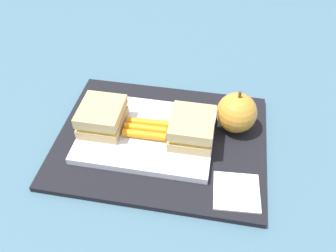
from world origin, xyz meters
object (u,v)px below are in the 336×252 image
Objects in this scene: sandwich_half_left at (102,117)px; apple at (237,113)px; food_tray at (147,134)px; carrot_sticks_bundle at (146,129)px; paper_napkin at (236,192)px; sandwich_half_right at (192,128)px.

apple reaches higher than sandwich_half_left.
sandwich_half_left is (-0.08, 0.00, 0.03)m from food_tray.
carrot_sticks_bundle is (0.08, 0.00, -0.01)m from sandwich_half_left.
food_tray is 2.80× the size of apple.
paper_napkin is (0.16, -0.09, -0.00)m from food_tray.
sandwich_half_left is 1.14× the size of paper_napkin.
carrot_sticks_bundle is 0.19m from paper_napkin.
carrot_sticks_bundle reaches higher than food_tray.
carrot_sticks_bundle is at bearing 150.49° from paper_napkin.
sandwich_half_right reaches higher than paper_napkin.
sandwich_half_right is at bearing 0.00° from sandwich_half_left.
paper_napkin is (0.16, -0.09, -0.02)m from carrot_sticks_bundle.
paper_napkin is (0.01, -0.14, -0.03)m from apple.
sandwich_half_left is at bearing 159.11° from paper_napkin.
apple is at bearing 35.00° from sandwich_half_right.
sandwich_half_left is 0.98× the size of apple.
food_tray is 0.08m from sandwich_half_left.
apple reaches higher than food_tray.
sandwich_half_right reaches higher than carrot_sticks_bundle.
sandwich_half_left is 1.04× the size of carrot_sticks_bundle.
paper_napkin is (0.24, -0.09, -0.03)m from sandwich_half_left.
food_tray is 2.88× the size of sandwich_half_right.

